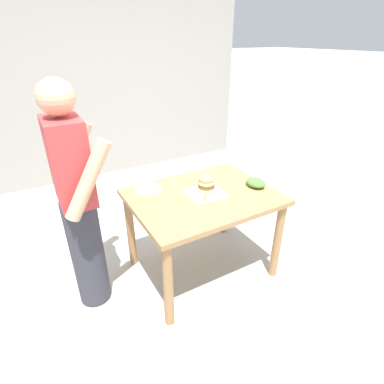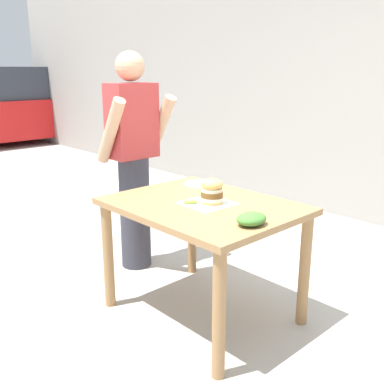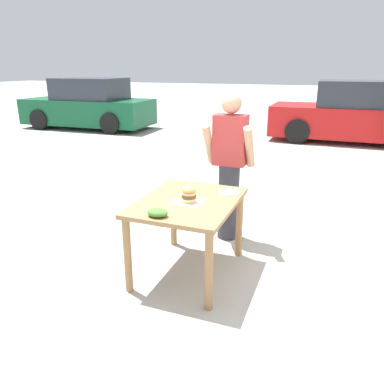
{
  "view_description": "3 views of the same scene",
  "coord_description": "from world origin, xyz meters",
  "px_view_note": "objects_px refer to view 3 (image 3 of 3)",
  "views": [
    {
      "loc": [
        -1.78,
        1.13,
        1.9
      ],
      "look_at": [
        0.0,
        0.1,
        0.81
      ],
      "focal_mm": 28.0,
      "sensor_mm": 36.0,
      "label": 1
    },
    {
      "loc": [
        -1.86,
        -1.89,
        1.56
      ],
      "look_at": [
        0.0,
        0.1,
        0.81
      ],
      "focal_mm": 42.0,
      "sensor_mm": 36.0,
      "label": 2
    },
    {
      "loc": [
        1.22,
        -3.08,
        1.96
      ],
      "look_at": [
        0.0,
        0.1,
        0.81
      ],
      "focal_mm": 35.0,
      "sensor_mm": 36.0,
      "label": 3
    }
  ],
  "objects_px": {
    "pickle_spear": "(182,197)",
    "side_plate_with_forks": "(229,192)",
    "diner_across_table": "(229,166)",
    "parked_car_mid_block": "(89,106)",
    "parked_car_near_curb": "(353,115)",
    "sandwich": "(189,194)",
    "patio_table": "(188,212)",
    "side_salad": "(157,212)"
  },
  "relations": [
    {
      "from": "pickle_spear",
      "to": "side_plate_with_forks",
      "type": "bearing_deg",
      "value": 39.8
    },
    {
      "from": "diner_across_table",
      "to": "pickle_spear",
      "type": "bearing_deg",
      "value": -103.96
    },
    {
      "from": "parked_car_mid_block",
      "to": "parked_car_near_curb",
      "type": "bearing_deg",
      "value": 4.05
    },
    {
      "from": "sandwich",
      "to": "side_plate_with_forks",
      "type": "distance_m",
      "value": 0.49
    },
    {
      "from": "patio_table",
      "to": "parked_car_near_curb",
      "type": "bearing_deg",
      "value": 78.47
    },
    {
      "from": "pickle_spear",
      "to": "side_plate_with_forks",
      "type": "height_order",
      "value": "pickle_spear"
    },
    {
      "from": "parked_car_near_curb",
      "to": "parked_car_mid_block",
      "type": "relative_size",
      "value": 0.99
    },
    {
      "from": "side_plate_with_forks",
      "to": "diner_across_table",
      "type": "bearing_deg",
      "value": 105.58
    },
    {
      "from": "sandwich",
      "to": "diner_across_table",
      "type": "relative_size",
      "value": 0.11
    },
    {
      "from": "pickle_spear",
      "to": "parked_car_near_curb",
      "type": "distance_m",
      "value": 8.12
    },
    {
      "from": "diner_across_table",
      "to": "side_salad",
      "type": "bearing_deg",
      "value": -99.74
    },
    {
      "from": "side_salad",
      "to": "parked_car_mid_block",
      "type": "xyz_separation_m",
      "value": [
        -6.33,
        7.86,
        -0.07
      ]
    },
    {
      "from": "sandwich",
      "to": "pickle_spear",
      "type": "xyz_separation_m",
      "value": [
        -0.11,
        0.08,
        -0.07
      ]
    },
    {
      "from": "pickle_spear",
      "to": "side_salad",
      "type": "bearing_deg",
      "value": -91.86
    },
    {
      "from": "sandwich",
      "to": "side_plate_with_forks",
      "type": "height_order",
      "value": "sandwich"
    },
    {
      "from": "side_plate_with_forks",
      "to": "parked_car_near_curb",
      "type": "relative_size",
      "value": 0.05
    },
    {
      "from": "parked_car_mid_block",
      "to": "patio_table",
      "type": "bearing_deg",
      "value": -48.99
    },
    {
      "from": "pickle_spear",
      "to": "parked_car_mid_block",
      "type": "distance_m",
      "value": 9.73
    },
    {
      "from": "parked_car_near_curb",
      "to": "parked_car_mid_block",
      "type": "height_order",
      "value": "same"
    },
    {
      "from": "sandwich",
      "to": "pickle_spear",
      "type": "distance_m",
      "value": 0.15
    },
    {
      "from": "pickle_spear",
      "to": "side_plate_with_forks",
      "type": "relative_size",
      "value": 0.35
    },
    {
      "from": "diner_across_table",
      "to": "parked_car_mid_block",
      "type": "relative_size",
      "value": 0.4
    },
    {
      "from": "side_plate_with_forks",
      "to": "diner_across_table",
      "type": "relative_size",
      "value": 0.13
    },
    {
      "from": "sandwich",
      "to": "patio_table",
      "type": "bearing_deg",
      "value": 118.86
    },
    {
      "from": "sandwich",
      "to": "pickle_spear",
      "type": "bearing_deg",
      "value": 143.82
    },
    {
      "from": "patio_table",
      "to": "diner_across_table",
      "type": "xyz_separation_m",
      "value": [
        0.14,
        0.92,
        0.24
      ]
    },
    {
      "from": "patio_table",
      "to": "diner_across_table",
      "type": "distance_m",
      "value": 0.96
    },
    {
      "from": "side_salad",
      "to": "diner_across_table",
      "type": "distance_m",
      "value": 1.4
    },
    {
      "from": "side_plate_with_forks",
      "to": "parked_car_near_curb",
      "type": "bearing_deg",
      "value": 80.15
    },
    {
      "from": "sandwich",
      "to": "parked_car_near_curb",
      "type": "distance_m",
      "value": 8.17
    },
    {
      "from": "diner_across_table",
      "to": "parked_car_near_curb",
      "type": "xyz_separation_m",
      "value": [
        1.48,
        7.05,
        -0.16
      ]
    },
    {
      "from": "pickle_spear",
      "to": "parked_car_mid_block",
      "type": "xyz_separation_m",
      "value": [
        -6.35,
        7.37,
        -0.06
      ]
    },
    {
      "from": "parked_car_near_curb",
      "to": "pickle_spear",
      "type": "bearing_deg",
      "value": -102.12
    },
    {
      "from": "side_salad",
      "to": "parked_car_mid_block",
      "type": "relative_size",
      "value": 0.04
    },
    {
      "from": "parked_car_near_curb",
      "to": "parked_car_mid_block",
      "type": "distance_m",
      "value": 8.07
    },
    {
      "from": "patio_table",
      "to": "side_plate_with_forks",
      "type": "bearing_deg",
      "value": 48.86
    },
    {
      "from": "sandwich",
      "to": "side_plate_with_forks",
      "type": "relative_size",
      "value": 0.87
    },
    {
      "from": "patio_table",
      "to": "side_plate_with_forks",
      "type": "height_order",
      "value": "side_plate_with_forks"
    },
    {
      "from": "side_plate_with_forks",
      "to": "side_salad",
      "type": "bearing_deg",
      "value": -116.14
    },
    {
      "from": "side_salad",
      "to": "diner_across_table",
      "type": "relative_size",
      "value": 0.11
    },
    {
      "from": "side_salad",
      "to": "parked_car_near_curb",
      "type": "bearing_deg",
      "value": 78.47
    },
    {
      "from": "sandwich",
      "to": "parked_car_mid_block",
      "type": "relative_size",
      "value": 0.05
    }
  ]
}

